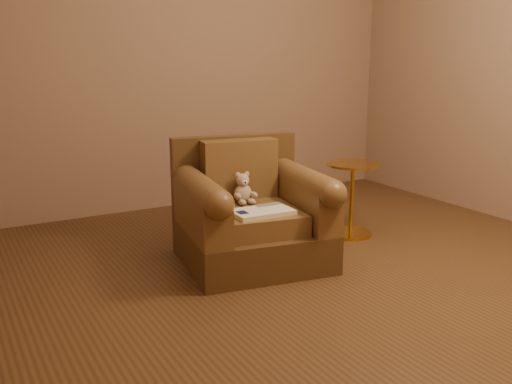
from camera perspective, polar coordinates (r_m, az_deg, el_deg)
floor at (r=3.69m, az=7.04°, el=-7.86°), size 4.00×4.00×0.00m
armchair at (r=3.75m, az=-0.55°, el=-2.38°), size 1.01×0.97×0.80m
teddy_bear at (r=3.77m, az=-1.26°, el=0.09°), size 0.15×0.17×0.21m
guidebook at (r=3.52m, az=0.60°, el=-2.00°), size 0.38×0.24×0.03m
side_table at (r=4.33m, az=9.55°, el=-0.48°), size 0.40×0.40×0.56m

